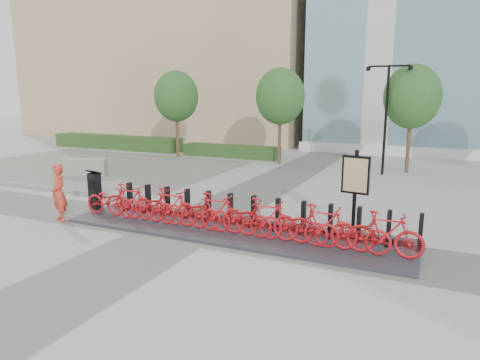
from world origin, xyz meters
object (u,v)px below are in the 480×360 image
at_px(map_sign, 355,178).
at_px(worker_red, 59,193).
at_px(kiosk, 95,190).
at_px(bike_0, 110,201).
at_px(jersey_barrier, 84,167).

bearing_deg(map_sign, worker_red, -154.91).
bearing_deg(kiosk, map_sign, 12.22).
relative_size(bike_0, worker_red, 1.04).
bearing_deg(jersey_barrier, bike_0, -64.04).
distance_m(jersey_barrier, map_sign, 13.23).
distance_m(kiosk, map_sign, 8.06).
distance_m(kiosk, jersey_barrier, 6.63).
xyz_separation_m(kiosk, worker_red, (-0.18, -1.27, 0.16)).
bearing_deg(bike_0, jersey_barrier, 50.33).
bearing_deg(bike_0, kiosk, 67.43).
height_order(jersey_barrier, map_sign, map_sign).
bearing_deg(jersey_barrier, kiosk, -66.76).
distance_m(bike_0, jersey_barrier, 7.64).
xyz_separation_m(bike_0, jersey_barrier, (-5.88, 4.87, -0.15)).
xyz_separation_m(bike_0, map_sign, (6.92, 1.70, 0.95)).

